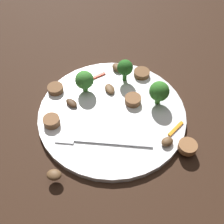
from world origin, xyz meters
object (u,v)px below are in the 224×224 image
at_px(sausage_slice_2, 52,121).
at_px(pepper_strip_0, 176,129).
at_px(fork, 96,142).
at_px(pepper_strip_1, 94,78).
at_px(mushroom_4, 167,142).
at_px(sausage_slice_3, 133,100).
at_px(mushroom_1, 54,175).
at_px(broccoli_floret_1, 159,92).
at_px(broccoli_floret_2, 84,80).
at_px(plate, 112,114).
at_px(mushroom_2, 110,89).
at_px(mushroom_0, 117,67).
at_px(sausage_slice_0, 55,89).
at_px(mushroom_3, 71,103).
at_px(sausage_slice_4, 188,147).
at_px(broccoli_floret_0, 125,68).
at_px(sausage_slice_1, 142,73).

distance_m(sausage_slice_2, pepper_strip_0, 0.24).
distance_m(fork, pepper_strip_1, 0.17).
height_order(mushroom_4, pepper_strip_1, mushroom_4).
xyz_separation_m(sausage_slice_2, sausage_slice_3, (-0.17, -0.02, -0.00)).
xyz_separation_m(mushroom_1, mushroom_4, (-0.21, -0.03, 0.00)).
bearing_deg(broccoli_floret_1, broccoli_floret_2, -24.73).
bearing_deg(plate, mushroom_2, -96.82).
height_order(fork, broccoli_floret_2, broccoli_floret_2).
bearing_deg(sausage_slice_2, broccoli_floret_1, -177.06).
bearing_deg(pepper_strip_1, broccoli_floret_1, 140.21).
distance_m(sausage_slice_2, mushroom_2, 0.14).
xyz_separation_m(mushroom_0, mushroom_4, (-0.05, 0.21, 0.00)).
xyz_separation_m(sausage_slice_0, mushroom_3, (-0.03, 0.05, -0.00)).
distance_m(broccoli_floret_1, sausage_slice_2, 0.22).
relative_size(fork, sausage_slice_4, 5.15).
distance_m(broccoli_floret_0, pepper_strip_0, 0.17).
relative_size(mushroom_0, mushroom_2, 0.89).
bearing_deg(fork, sausage_slice_1, -112.55).
distance_m(sausage_slice_0, mushroom_4, 0.26).
bearing_deg(sausage_slice_2, mushroom_2, -152.94).
xyz_separation_m(pepper_strip_0, pepper_strip_1, (0.13, -0.17, -0.00)).
distance_m(fork, sausage_slice_1, 0.20).
relative_size(sausage_slice_0, mushroom_0, 1.24).
bearing_deg(broccoli_floret_2, fork, 90.21).
bearing_deg(sausage_slice_1, sausage_slice_4, 98.59).
bearing_deg(fork, broccoli_floret_1, -136.02).
distance_m(broccoli_floret_1, mushroom_3, 0.18).
bearing_deg(sausage_slice_3, fork, 42.30).
bearing_deg(broccoli_floret_1, mushroom_2, -31.07).
relative_size(broccoli_floret_1, mushroom_4, 2.31).
relative_size(fork, mushroom_4, 7.47).
relative_size(sausage_slice_3, pepper_strip_1, 0.59).
distance_m(sausage_slice_4, mushroom_4, 0.04).
height_order(mushroom_0, pepper_strip_0, mushroom_0).
bearing_deg(sausage_slice_0, mushroom_3, 122.46).
bearing_deg(broccoli_floret_1, sausage_slice_2, 2.94).
bearing_deg(pepper_strip_1, broccoli_floret_0, 164.28).
xyz_separation_m(broccoli_floret_2, sausage_slice_2, (0.08, 0.08, -0.02)).
distance_m(broccoli_floret_1, pepper_strip_0, 0.08).
height_order(pepper_strip_0, pepper_strip_1, same).
bearing_deg(sausage_slice_1, mushroom_2, 21.90).
bearing_deg(fork, sausage_slice_2, -21.10).
xyz_separation_m(fork, sausage_slice_1, (-0.13, -0.16, 0.00)).
height_order(sausage_slice_0, sausage_slice_1, same).
bearing_deg(broccoli_floret_2, mushroom_4, 127.92).
bearing_deg(mushroom_2, sausage_slice_0, -10.87).
distance_m(fork, mushroom_4, 0.13).
bearing_deg(sausage_slice_0, pepper_strip_0, 145.83).
relative_size(mushroom_0, pepper_strip_0, 0.63).
distance_m(broccoli_floret_2, pepper_strip_1, 0.05).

